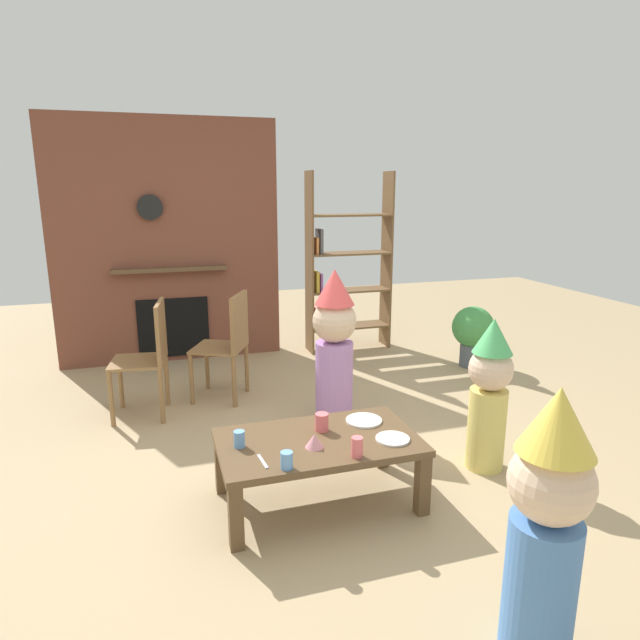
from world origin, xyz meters
The scene contains 18 objects.
ground_plane centered at (0.00, 0.00, 0.00)m, with size 12.00×12.00×0.00m, color tan.
brick_fireplace_feature centered at (-0.75, 2.60, 1.19)m, with size 2.20×0.28×2.40m.
bookshelf centered at (1.04, 2.40, 0.87)m, with size 0.90×0.28×1.90m.
coffee_table centered at (-0.12, -0.42, 0.33)m, with size 1.10×0.64×0.39m.
paper_cup_near_left centered at (0.02, -0.68, 0.44)m, with size 0.06×0.06×0.11m, color #E5666B.
paper_cup_near_right centered at (-0.06, -0.32, 0.44)m, with size 0.08×0.08×0.10m, color #E5666B.
paper_cup_center centered at (-0.55, -0.39, 0.43)m, with size 0.06×0.06×0.09m, color #669EE0.
paper_cup_far_left centered at (-0.36, -0.69, 0.43)m, with size 0.06×0.06×0.09m, color #669EE0.
paper_plate_front centered at (0.27, -0.55, 0.39)m, with size 0.19×0.19×0.01m, color white.
paper_plate_rear centered at (0.21, -0.28, 0.39)m, with size 0.21×0.21×0.01m, color white.
birthday_cake_slice centered at (-0.16, -0.51, 0.43)m, with size 0.10×0.10×0.08m, color pink.
table_fork centered at (-0.46, -0.59, 0.39)m, with size 0.15×0.02×0.01m, color silver.
child_with_cone_hat centered at (0.36, -1.67, 0.58)m, with size 0.30×0.30×1.09m.
child_in_pink centered at (1.01, -0.35, 0.52)m, with size 0.27×0.27×0.98m.
child_by_the_chairs centered at (0.32, 0.60, 0.62)m, with size 0.32×0.32×1.17m.
dining_chair_left centered at (-0.99, 1.13, 0.51)m, with size 0.45×0.45×0.90m.
dining_chair_middle centered at (-0.36, 1.30, 0.51)m, with size 0.54×0.54×0.90m.
potted_plant_tall centered at (2.05, 1.44, 0.36)m, with size 0.41×0.41×0.61m.
Camera 1 is at (-0.93, -3.08, 1.74)m, focal length 30.76 mm.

